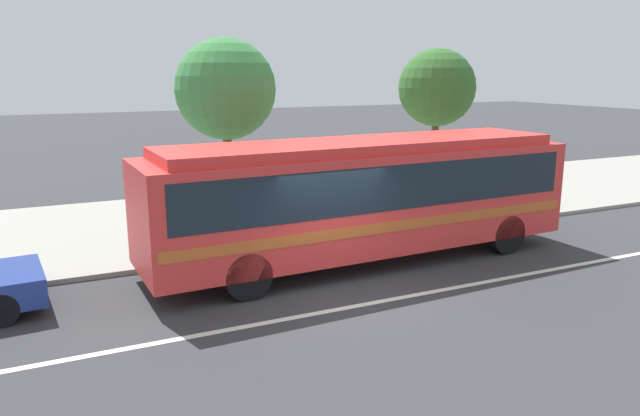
{
  "coord_description": "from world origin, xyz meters",
  "views": [
    {
      "loc": [
        -5.47,
        -10.57,
        4.54
      ],
      "look_at": [
        0.57,
        2.22,
        1.3
      ],
      "focal_mm": 33.79,
      "sensor_mm": 36.0,
      "label": 1
    }
  ],
  "objects_px": {
    "pedestrian_waiting_near_sign": "(399,186)",
    "street_tree_mid_block": "(437,88)",
    "pedestrian_walking_along_curb": "(200,209)",
    "transit_bus": "(364,192)",
    "pedestrian_standing_by_tree": "(442,190)",
    "street_tree_near_stop": "(226,90)"
  },
  "relations": [
    {
      "from": "transit_bus",
      "to": "pedestrian_waiting_near_sign",
      "type": "distance_m",
      "value": 4.05
    },
    {
      "from": "transit_bus",
      "to": "pedestrian_standing_by_tree",
      "type": "height_order",
      "value": "transit_bus"
    },
    {
      "from": "transit_bus",
      "to": "pedestrian_waiting_near_sign",
      "type": "xyz_separation_m",
      "value": [
        2.82,
        2.84,
        -0.59
      ]
    },
    {
      "from": "pedestrian_waiting_near_sign",
      "to": "street_tree_mid_block",
      "type": "relative_size",
      "value": 0.33
    },
    {
      "from": "transit_bus",
      "to": "pedestrian_standing_by_tree",
      "type": "xyz_separation_m",
      "value": [
        3.67,
        1.86,
        -0.61
      ]
    },
    {
      "from": "street_tree_near_stop",
      "to": "street_tree_mid_block",
      "type": "bearing_deg",
      "value": 5.41
    },
    {
      "from": "pedestrian_waiting_near_sign",
      "to": "pedestrian_standing_by_tree",
      "type": "distance_m",
      "value": 1.3
    },
    {
      "from": "pedestrian_waiting_near_sign",
      "to": "pedestrian_walking_along_curb",
      "type": "relative_size",
      "value": 0.99
    },
    {
      "from": "pedestrian_walking_along_curb",
      "to": "street_tree_near_stop",
      "type": "xyz_separation_m",
      "value": [
        1.23,
        1.5,
        2.88
      ]
    },
    {
      "from": "transit_bus",
      "to": "street_tree_mid_block",
      "type": "relative_size",
      "value": 2.06
    },
    {
      "from": "street_tree_mid_block",
      "to": "pedestrian_standing_by_tree",
      "type": "bearing_deg",
      "value": -121.22
    },
    {
      "from": "transit_bus",
      "to": "pedestrian_waiting_near_sign",
      "type": "height_order",
      "value": "transit_bus"
    },
    {
      "from": "pedestrian_walking_along_curb",
      "to": "street_tree_mid_block",
      "type": "distance_m",
      "value": 9.4
    },
    {
      "from": "pedestrian_waiting_near_sign",
      "to": "pedestrian_walking_along_curb",
      "type": "xyz_separation_m",
      "value": [
        -6.22,
        -0.51,
        0.01
      ]
    },
    {
      "from": "pedestrian_waiting_near_sign",
      "to": "pedestrian_walking_along_curb",
      "type": "bearing_deg",
      "value": -175.3
    },
    {
      "from": "pedestrian_walking_along_curb",
      "to": "street_tree_mid_block",
      "type": "bearing_deg",
      "value": 14.25
    },
    {
      "from": "pedestrian_standing_by_tree",
      "to": "street_tree_near_stop",
      "type": "relative_size",
      "value": 0.32
    },
    {
      "from": "pedestrian_standing_by_tree",
      "to": "street_tree_mid_block",
      "type": "xyz_separation_m",
      "value": [
        1.63,
        2.68,
        2.85
      ]
    },
    {
      "from": "pedestrian_waiting_near_sign",
      "to": "street_tree_mid_block",
      "type": "bearing_deg",
      "value": 34.46
    },
    {
      "from": "pedestrian_walking_along_curb",
      "to": "street_tree_near_stop",
      "type": "bearing_deg",
      "value": 50.78
    },
    {
      "from": "pedestrian_walking_along_curb",
      "to": "transit_bus",
      "type": "bearing_deg",
      "value": -34.49
    },
    {
      "from": "pedestrian_walking_along_curb",
      "to": "street_tree_near_stop",
      "type": "height_order",
      "value": "street_tree_near_stop"
    }
  ]
}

